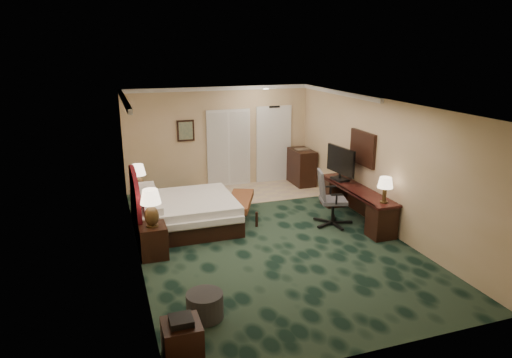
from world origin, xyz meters
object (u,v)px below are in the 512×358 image
object	(u,v)px
tv	(340,164)
minibar	(302,167)
ottoman	(205,305)
desk_chair	(333,198)
lamp_far	(138,178)
desk	(356,204)
bed_bench	(240,208)
bed	(187,213)
nightstand_far	(141,204)
side_table	(182,341)
lamp_near	(151,208)
nightstand_near	(153,241)

from	to	relation	value
tv	minibar	distance (m)	2.28
ottoman	desk_chair	xyz separation A→B (m)	(3.38, 2.57, 0.42)
lamp_far	desk	size ratio (longest dim) A/B	0.26
desk	minibar	world-z (taller)	minibar
desk_chair	bed_bench	bearing A→B (deg)	166.34
bed	desk	xyz separation A→B (m)	(3.61, -0.76, 0.05)
tv	minibar	xyz separation A→B (m)	(0.03, 2.19, -0.63)
bed	tv	bearing A→B (deg)	-1.24
bed_bench	bed	bearing A→B (deg)	-148.82
nightstand_far	side_table	size ratio (longest dim) A/B	1.06
lamp_near	lamp_far	distance (m)	2.32
nightstand_near	nightstand_far	world-z (taller)	nightstand_near
tv	bed	bearing A→B (deg)	172.77
desk	tv	world-z (taller)	tv
lamp_far	minibar	bearing A→B (deg)	12.82
desk_chair	bed	bearing A→B (deg)	179.84
bed	bed_bench	world-z (taller)	bed
nightstand_far	desk	size ratio (longest dim) A/B	0.21
lamp_near	ottoman	world-z (taller)	lamp_near
nightstand_near	side_table	size ratio (longest dim) A/B	1.19
lamp_near	nightstand_near	bearing A→B (deg)	90.37
lamp_far	tv	bearing A→B (deg)	-14.82
ottoman	minibar	bearing A→B (deg)	54.31
tv	minibar	world-z (taller)	tv
desk	bed_bench	bearing A→B (deg)	159.22
nightstand_far	lamp_far	world-z (taller)	lamp_far
bed_bench	desk_chair	xyz separation A→B (m)	(1.78, -1.00, 0.37)
desk_chair	tv	bearing A→B (deg)	69.45
lamp_far	desk	bearing A→B (deg)	-22.46
bed	minibar	bearing A→B (deg)	30.46
bed	nightstand_far	distance (m)	1.37
ottoman	desk	distance (m)	4.79
bed	lamp_far	size ratio (longest dim) A/B	3.08
bed_bench	tv	xyz separation A→B (m)	(2.35, -0.23, 0.88)
bed	side_table	xyz separation A→B (m)	(-0.84, -4.21, -0.06)
ottoman	bed	bearing A→B (deg)	83.69
side_table	desk	bearing A→B (deg)	37.87
nightstand_near	desk	xyz separation A→B (m)	(4.45, 0.43, 0.06)
lamp_far	side_table	bearing A→B (deg)	-89.60
bed_bench	ottoman	xyz separation A→B (m)	(-1.59, -3.57, -0.05)
nightstand_near	ottoman	xyz separation A→B (m)	(0.46, -2.23, -0.11)
bed	bed_bench	bearing A→B (deg)	7.11
nightstand_far	desk_chair	size ratio (longest dim) A/B	0.44
desk	minibar	xyz separation A→B (m)	(-0.02, 2.87, 0.12)
desk_chair	minibar	xyz separation A→B (m)	(0.59, 2.96, -0.12)
nightstand_near	desk	size ratio (longest dim) A/B	0.24
tv	minibar	size ratio (longest dim) A/B	1.03
nightstand_far	bed_bench	xyz separation A→B (m)	(2.08, -0.91, -0.03)
desk_chair	nightstand_near	bearing A→B (deg)	-159.35
side_table	nightstand_near	bearing A→B (deg)	90.05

